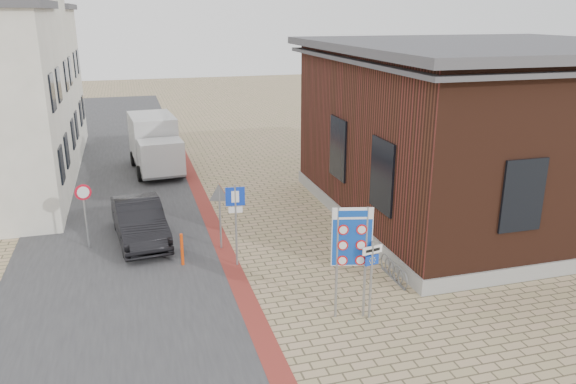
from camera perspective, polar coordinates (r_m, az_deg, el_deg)
ground at (r=15.12m, az=5.14°, el=-13.64°), size 120.00×120.00×0.00m
road_strip at (r=28.11m, az=-16.78°, el=0.81°), size 7.00×60.00×0.02m
curb_strip at (r=23.51m, az=-8.24°, el=-1.89°), size 0.60×40.00×0.02m
brick_building at (r=23.87m, az=19.77°, el=6.19°), size 13.00×13.00×6.80m
townhouse_far at (r=36.69m, az=-26.10°, el=10.26°), size 7.40×6.40×8.30m
bike_rack at (r=17.74m, az=10.68°, el=-7.91°), size 0.08×1.80×0.60m
sedan at (r=20.78m, az=-14.85°, el=-2.85°), size 2.05×4.67×1.49m
box_truck at (r=29.67m, az=-13.36°, el=4.82°), size 2.60×5.47×2.78m
border_sign at (r=14.68m, az=6.51°, el=-4.77°), size 1.05×0.30×3.13m
essen_sign at (r=15.03m, az=8.48°, el=-7.68°), size 0.60×0.15×2.22m
parking_sign at (r=17.79m, az=-5.35°, el=-1.90°), size 0.61×0.11×2.75m
yield_sign at (r=19.19m, az=-6.97°, el=-0.88°), size 0.80×0.32×2.32m
speed_sign at (r=20.35m, az=-19.96°, el=-1.35°), size 0.54×0.15×2.34m
bollard at (r=18.54m, az=-10.71°, el=-5.78°), size 0.10×0.10×1.10m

